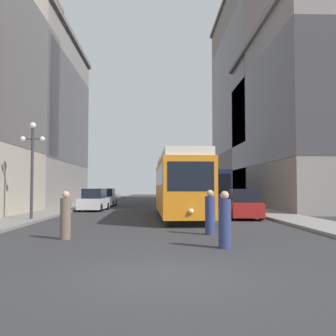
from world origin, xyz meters
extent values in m
plane|color=#303033|center=(0.00, 0.00, 0.00)|extent=(200.00, 200.00, 0.00)
cube|color=gray|center=(-7.90, 40.00, 0.07)|extent=(2.66, 120.00, 0.15)
cube|color=gray|center=(7.90, 40.00, 0.07)|extent=(2.66, 120.00, 0.15)
cube|color=black|center=(1.34, 15.91, 0.17)|extent=(2.51, 11.70, 0.35)
cube|color=orange|center=(1.34, 15.91, 1.90)|extent=(2.93, 12.73, 3.10)
cube|color=black|center=(1.34, 15.91, 2.60)|extent=(2.95, 12.22, 1.08)
cube|color=silver|center=(1.34, 15.91, 3.67)|extent=(2.72, 12.47, 0.44)
cube|color=black|center=(1.51, 9.60, 2.44)|extent=(2.21, 0.14, 1.40)
sphere|color=#F2EACC|center=(1.51, 9.53, 0.80)|extent=(0.24, 0.24, 0.24)
cube|color=black|center=(4.88, 28.54, 0.17)|extent=(2.25, 10.17, 0.35)
cube|color=#334C8C|center=(4.88, 28.54, 1.90)|extent=(2.64, 11.05, 3.10)
cube|color=black|center=(4.88, 28.54, 2.44)|extent=(2.67, 10.61, 1.30)
cube|color=black|center=(4.92, 23.04, 2.21)|extent=(2.30, 0.10, 1.71)
cylinder|color=black|center=(-6.14, 29.63, 0.32)|extent=(0.19, 0.64, 0.64)
cylinder|color=black|center=(-6.11, 32.24, 0.32)|extent=(0.19, 0.64, 0.64)
cylinder|color=black|center=(-4.43, 29.61, 0.32)|extent=(0.19, 0.64, 0.64)
cylinder|color=black|center=(-4.40, 32.22, 0.32)|extent=(0.19, 0.64, 0.64)
cube|color=silver|center=(-5.27, 30.92, 0.60)|extent=(1.85, 4.23, 0.84)
cube|color=black|center=(-5.27, 31.03, 1.42)|extent=(1.61, 2.33, 0.80)
cylinder|color=black|center=(-6.20, 22.19, 0.32)|extent=(0.22, 0.65, 0.64)
cylinder|color=black|center=(-6.04, 25.04, 0.32)|extent=(0.22, 0.65, 0.64)
cylinder|color=black|center=(-4.50, 22.09, 0.32)|extent=(0.22, 0.65, 0.64)
cylinder|color=black|center=(-4.34, 24.94, 0.32)|extent=(0.22, 0.65, 0.64)
cube|color=silver|center=(-5.27, 23.56, 0.60)|extent=(2.06, 4.69, 0.84)
cube|color=black|center=(-5.26, 23.68, 1.42)|extent=(1.72, 2.62, 0.80)
cylinder|color=black|center=(6.21, 16.91, 0.32)|extent=(0.22, 0.65, 0.64)
cylinder|color=black|center=(6.03, 13.92, 0.32)|extent=(0.22, 0.65, 0.64)
cylinder|color=black|center=(4.51, 17.01, 0.32)|extent=(0.22, 0.65, 0.64)
cylinder|color=black|center=(4.33, 14.02, 0.32)|extent=(0.22, 0.65, 0.64)
cube|color=maroon|center=(5.27, 15.47, 0.60)|extent=(2.08, 4.94, 0.84)
cube|color=black|center=(5.26, 15.34, 1.42)|extent=(1.74, 2.75, 0.80)
cylinder|color=#6B5B4C|center=(-3.47, 5.99, 0.76)|extent=(0.40, 0.40, 1.52)
sphere|color=tan|center=(-3.47, 5.99, 1.64)|extent=(0.27, 0.27, 0.27)
cylinder|color=navy|center=(2.07, 7.21, 0.78)|extent=(0.41, 0.41, 1.55)
sphere|color=tan|center=(2.07, 7.21, 1.68)|extent=(0.28, 0.28, 0.28)
cylinder|color=navy|center=(2.05, 3.75, 0.77)|extent=(0.40, 0.40, 1.54)
sphere|color=tan|center=(2.05, 3.75, 1.66)|extent=(0.27, 0.27, 0.27)
cylinder|color=#333338|center=(-7.17, 13.54, 2.72)|extent=(0.16, 0.16, 5.14)
sphere|color=white|center=(-7.17, 13.54, 5.45)|extent=(0.36, 0.36, 0.36)
sphere|color=white|center=(-7.72, 13.54, 4.68)|extent=(0.31, 0.31, 0.31)
sphere|color=white|center=(-6.62, 13.54, 4.68)|extent=(0.31, 0.31, 0.31)
cube|color=#333338|center=(-7.17, 13.54, 4.68)|extent=(1.10, 0.06, 0.06)
cube|color=gray|center=(-16.35, 32.99, 8.98)|extent=(14.24, 19.16, 17.96)
cube|color=#423F43|center=(-16.35, 32.99, 9.88)|extent=(14.28, 19.20, 10.78)
cube|color=slate|center=(-16.35, 32.99, 18.21)|extent=(14.84, 19.76, 0.50)
cube|color=gray|center=(16.15, 27.36, 8.06)|extent=(13.84, 21.26, 16.12)
cube|color=#423F43|center=(16.15, 27.36, 8.86)|extent=(13.88, 21.30, 9.67)
cube|color=slate|center=(16.15, 27.36, 16.37)|extent=(14.44, 21.86, 0.50)
cube|color=slate|center=(16.24, 42.69, 13.57)|extent=(14.01, 23.32, 27.13)
cube|color=#3D3838|center=(16.24, 42.69, 14.92)|extent=(14.05, 23.36, 16.28)
cube|color=#685F56|center=(16.24, 42.69, 27.38)|extent=(14.61, 23.92, 0.50)
camera|label=1|loc=(-0.12, -8.25, 1.90)|focal=40.70mm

